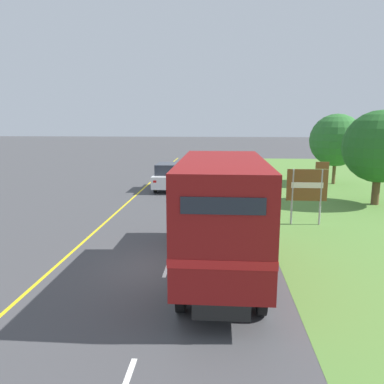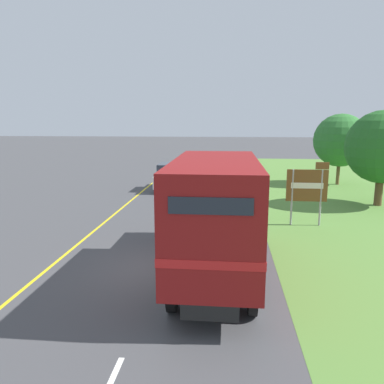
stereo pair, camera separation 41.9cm
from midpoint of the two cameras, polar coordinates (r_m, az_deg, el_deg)
name	(u,v)px [view 1 (the left image)]	position (r m, az deg, el deg)	size (l,w,h in m)	color
ground_plane	(167,269)	(12.48, -4.83, -11.57)	(200.00, 200.00, 0.00)	#444447
edge_line_yellow	(129,201)	(22.69, -10.10, -1.40)	(0.12, 52.95, 0.01)	yellow
centre_dash_near	(169,262)	(13.03, -4.41, -10.56)	(0.12, 2.60, 0.01)	white
centre_dash_mid_a	(186,214)	(19.27, -1.49, -3.42)	(0.12, 2.60, 0.01)	white
centre_dash_mid_b	(195,191)	(25.70, -0.03, 0.20)	(0.12, 2.60, 0.01)	white
centre_dash_far	(200,177)	(32.19, 0.84, 2.36)	(0.12, 2.60, 0.01)	white
centre_dash_farthest	(203,167)	(38.72, 1.42, 3.80)	(0.12, 2.60, 0.01)	white
horse_trailer_truck	(222,211)	(11.40, 3.47, -2.93)	(2.34, 8.05, 3.69)	black
lead_car_white	(169,176)	(26.05, -4.05, 2.40)	(1.80, 4.09, 1.84)	black
highway_sign	(308,186)	(17.79, 16.58, 0.82)	(1.83, 0.09, 2.92)	#9E9EA3
roadside_tree_near	(380,147)	(23.44, 26.25, 6.21)	(4.04, 4.04, 5.34)	brown
roadside_tree_mid	(336,140)	(30.06, 20.75, 7.39)	(3.90, 3.90, 5.25)	brown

